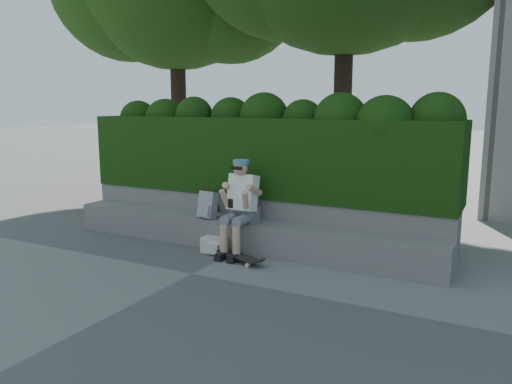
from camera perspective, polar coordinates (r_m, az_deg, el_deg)
The scene contains 8 objects.
ground at distance 6.57m, azimuth -7.29°, elevation -9.26°, with size 80.00×80.00×0.00m, color slate.
bench_ledge at distance 7.51m, azimuth -1.81°, elevation -4.91°, with size 6.00×0.45×0.45m, color gray.
planter_wall at distance 7.88m, azimuth -0.10°, elevation -3.07°, with size 6.00×0.50×0.75m, color gray.
hedge at distance 7.91m, azimuth 0.67°, elevation 4.15°, with size 6.00×1.00×1.20m, color black.
person at distance 7.18m, azimuth -1.75°, elevation -1.29°, with size 0.40×0.76×1.38m.
skateboard at distance 7.01m, azimuth -2.04°, elevation -7.33°, with size 0.83×0.45×0.09m.
backpack_plaid at distance 7.59m, azimuth -5.54°, elevation -1.47°, with size 0.28×0.15×0.41m, color silver.
backpack_ground at distance 7.42m, azimuth -4.73°, elevation -6.02°, with size 0.35×0.25×0.23m, color silver.
Camera 1 is at (3.61, -5.05, 2.16)m, focal length 35.00 mm.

